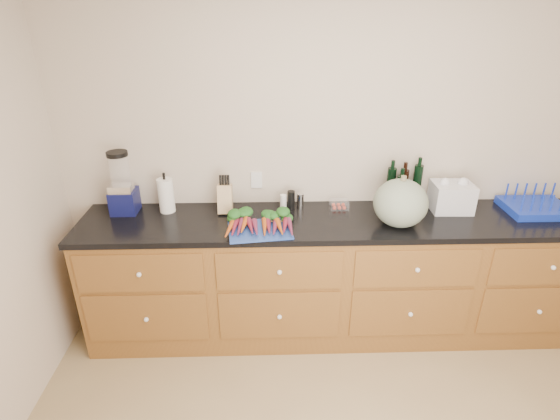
{
  "coord_description": "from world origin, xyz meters",
  "views": [
    {
      "loc": [
        -0.52,
        -1.39,
        2.28
      ],
      "look_at": [
        -0.44,
        1.2,
        1.06
      ],
      "focal_mm": 28.0,
      "sensor_mm": 36.0,
      "label": 1
    }
  ],
  "objects_px": {
    "carrots": "(260,223)",
    "paper_towel": "(166,195)",
    "cutting_board": "(260,230)",
    "tomato_box": "(339,204)",
    "dish_rack": "(536,206)",
    "squash": "(401,203)",
    "blender_appliance": "(122,186)",
    "knife_block": "(225,199)"
  },
  "relations": [
    {
      "from": "carrots",
      "to": "knife_block",
      "type": "bearing_deg",
      "value": 133.57
    },
    {
      "from": "cutting_board",
      "to": "paper_towel",
      "type": "distance_m",
      "value": 0.74
    },
    {
      "from": "cutting_board",
      "to": "tomato_box",
      "type": "bearing_deg",
      "value": 29.99
    },
    {
      "from": "squash",
      "to": "tomato_box",
      "type": "distance_m",
      "value": 0.47
    },
    {
      "from": "cutting_board",
      "to": "blender_appliance",
      "type": "relative_size",
      "value": 0.91
    },
    {
      "from": "carrots",
      "to": "tomato_box",
      "type": "distance_m",
      "value": 0.64
    },
    {
      "from": "knife_block",
      "to": "paper_towel",
      "type": "bearing_deg",
      "value": 177.25
    },
    {
      "from": "cutting_board",
      "to": "carrots",
      "type": "height_order",
      "value": "carrots"
    },
    {
      "from": "paper_towel",
      "to": "tomato_box",
      "type": "relative_size",
      "value": 1.86
    },
    {
      "from": "dish_rack",
      "to": "cutting_board",
      "type": "bearing_deg",
      "value": -173.06
    },
    {
      "from": "blender_appliance",
      "to": "paper_towel",
      "type": "xyz_separation_m",
      "value": [
        0.3,
        0.0,
        -0.07
      ]
    },
    {
      "from": "squash",
      "to": "paper_towel",
      "type": "bearing_deg",
      "value": 170.64
    },
    {
      "from": "blender_appliance",
      "to": "tomato_box",
      "type": "xyz_separation_m",
      "value": [
        1.53,
        0.01,
        -0.16
      ]
    },
    {
      "from": "squash",
      "to": "dish_rack",
      "type": "relative_size",
      "value": 0.83
    },
    {
      "from": "carrots",
      "to": "paper_towel",
      "type": "relative_size",
      "value": 1.75
    },
    {
      "from": "dish_rack",
      "to": "squash",
      "type": "bearing_deg",
      "value": -170.06
    },
    {
      "from": "cutting_board",
      "to": "dish_rack",
      "type": "relative_size",
      "value": 0.94
    },
    {
      "from": "dish_rack",
      "to": "knife_block",
      "type": "bearing_deg",
      "value": 178.45
    },
    {
      "from": "cutting_board",
      "to": "carrots",
      "type": "bearing_deg",
      "value": 90.0
    },
    {
      "from": "paper_towel",
      "to": "knife_block",
      "type": "height_order",
      "value": "paper_towel"
    },
    {
      "from": "knife_block",
      "to": "dish_rack",
      "type": "bearing_deg",
      "value": -1.55
    },
    {
      "from": "squash",
      "to": "paper_towel",
      "type": "xyz_separation_m",
      "value": [
        -1.59,
        0.26,
        -0.04
      ]
    },
    {
      "from": "cutting_board",
      "to": "blender_appliance",
      "type": "distance_m",
      "value": 1.03
    },
    {
      "from": "paper_towel",
      "to": "tomato_box",
      "type": "distance_m",
      "value": 1.24
    },
    {
      "from": "cutting_board",
      "to": "dish_rack",
      "type": "bearing_deg",
      "value": 6.94
    },
    {
      "from": "paper_towel",
      "to": "blender_appliance",
      "type": "bearing_deg",
      "value": -179.53
    },
    {
      "from": "carrots",
      "to": "dish_rack",
      "type": "height_order",
      "value": "dish_rack"
    },
    {
      "from": "blender_appliance",
      "to": "dish_rack",
      "type": "height_order",
      "value": "blender_appliance"
    },
    {
      "from": "cutting_board",
      "to": "carrots",
      "type": "relative_size",
      "value": 0.95
    },
    {
      "from": "blender_appliance",
      "to": "squash",
      "type": "bearing_deg",
      "value": -7.84
    },
    {
      "from": "cutting_board",
      "to": "paper_towel",
      "type": "relative_size",
      "value": 1.65
    },
    {
      "from": "squash",
      "to": "tomato_box",
      "type": "relative_size",
      "value": 2.69
    },
    {
      "from": "blender_appliance",
      "to": "knife_block",
      "type": "relative_size",
      "value": 2.22
    },
    {
      "from": "carrots",
      "to": "cutting_board",
      "type": "bearing_deg",
      "value": -90.0
    },
    {
      "from": "tomato_box",
      "to": "dish_rack",
      "type": "height_order",
      "value": "dish_rack"
    },
    {
      "from": "blender_appliance",
      "to": "tomato_box",
      "type": "relative_size",
      "value": 3.39
    },
    {
      "from": "blender_appliance",
      "to": "knife_block",
      "type": "xyz_separation_m",
      "value": [
        0.71,
        -0.02,
        -0.09
      ]
    },
    {
      "from": "squash",
      "to": "paper_towel",
      "type": "distance_m",
      "value": 1.61
    },
    {
      "from": "cutting_board",
      "to": "paper_towel",
      "type": "height_order",
      "value": "paper_towel"
    },
    {
      "from": "carrots",
      "to": "knife_block",
      "type": "height_order",
      "value": "knife_block"
    },
    {
      "from": "cutting_board",
      "to": "paper_towel",
      "type": "xyz_separation_m",
      "value": [
        -0.66,
        0.32,
        0.12
      ]
    },
    {
      "from": "tomato_box",
      "to": "dish_rack",
      "type": "bearing_deg",
      "value": -3.68
    }
  ]
}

